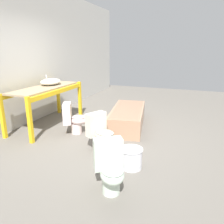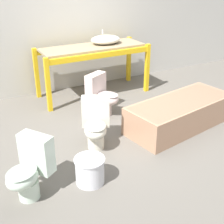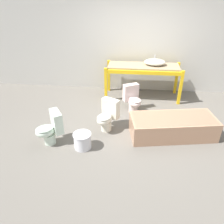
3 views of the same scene
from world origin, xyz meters
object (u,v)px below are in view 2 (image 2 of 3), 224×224
at_px(bucket_white, 90,170).
at_px(toilet_far, 102,95).
at_px(sink_basin, 106,40).
at_px(bathtub_main, 180,112).
at_px(toilet_near, 29,169).
at_px(toilet_extra, 96,124).

bearing_deg(bucket_white, toilet_far, 59.06).
height_order(sink_basin, bucket_white, sink_basin).
distance_m(bathtub_main, toilet_near, 2.39).
xyz_separation_m(bathtub_main, toilet_extra, (-1.33, 0.08, 0.09)).
bearing_deg(sink_basin, bathtub_main, -80.23).
bearing_deg(toilet_far, toilet_extra, -148.59).
xyz_separation_m(toilet_near, toilet_far, (1.52, 1.40, 0.00)).
xyz_separation_m(bathtub_main, toilet_near, (-2.34, -0.49, 0.09)).
distance_m(sink_basin, toilet_near, 3.13).
bearing_deg(bathtub_main, sink_basin, 89.68).
height_order(bathtub_main, toilet_extra, toilet_extra).
relative_size(sink_basin, toilet_far, 0.84).
bearing_deg(bucket_white, toilet_extra, 59.75).
bearing_deg(bathtub_main, toilet_far, 121.82).
distance_m(toilet_far, bucket_white, 1.75).
bearing_deg(toilet_far, toilet_near, -164.39).
distance_m(toilet_extra, bucket_white, 0.79).
height_order(toilet_near, toilet_far, same).
distance_m(bathtub_main, bucket_white, 1.82).
height_order(sink_basin, bathtub_main, sink_basin).
bearing_deg(bathtub_main, bucket_white, -171.38).
height_order(toilet_extra, bucket_white, toilet_extra).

